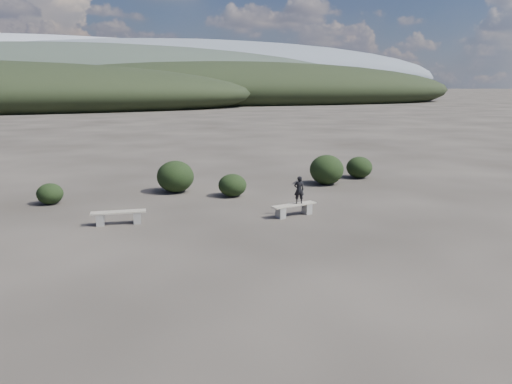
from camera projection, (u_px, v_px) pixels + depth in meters
name	position (u px, v px, depth m)	size (l,w,h in m)	color
ground	(298.00, 264.00, 12.20)	(1200.00, 1200.00, 0.00)	#2A2520
bench_left	(119.00, 216.00, 15.68)	(1.72, 0.53, 0.42)	gray
bench_right	(294.00, 209.00, 16.70)	(1.66, 0.66, 0.41)	gray
seated_person	(299.00, 190.00, 16.67)	(0.34, 0.22, 0.93)	black
shrub_a	(50.00, 194.00, 18.36)	(0.95, 0.95, 0.78)	black
shrub_b	(175.00, 177.00, 20.39)	(1.51, 1.51, 1.30)	black
shrub_c	(232.00, 185.00, 19.63)	(1.12, 1.12, 0.89)	black
shrub_d	(327.00, 170.00, 22.01)	(1.49, 1.49, 1.31)	black
shrub_e	(359.00, 167.00, 23.57)	(1.21, 1.21, 1.01)	black
mountain_ridges	(68.00, 75.00, 319.60)	(500.00, 400.00, 56.00)	black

